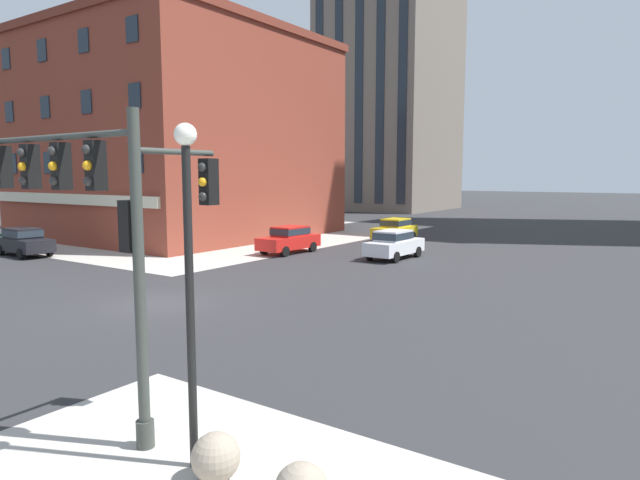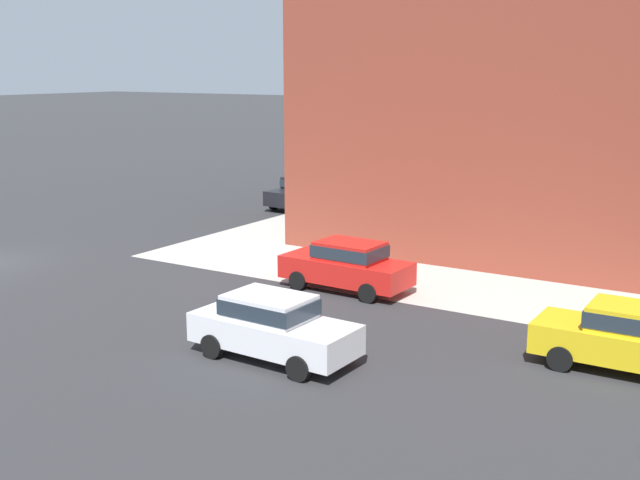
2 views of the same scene
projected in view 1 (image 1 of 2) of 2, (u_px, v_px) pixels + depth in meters
The scene contains 10 objects.
ground_plane at pixel (160, 303), 21.01m from camera, with size 320.00×320.00×0.00m, color #2D2D30.
sidewalk_far_corner at pixel (192, 231), 48.62m from camera, with size 32.00×32.00×0.02m, color #B7B2A8.
traffic_signal_main at pixel (100, 213), 10.28m from camera, with size 5.27×2.09×5.98m.
bollard_sphere_curb_a at pixel (216, 457), 8.77m from camera, with size 0.79×0.79×0.79m, color gray.
street_lamp_corner_near at pixel (189, 258), 8.83m from camera, with size 0.36×0.36×5.67m.
car_main_northbound_near at pixel (395, 229), 40.88m from camera, with size 1.91×4.41×1.68m.
car_main_southbound_far at pixel (24, 241), 33.44m from camera, with size 4.51×2.12×1.68m.
car_cross_westbound at pixel (394, 243), 32.21m from camera, with size 2.00×4.46×1.68m.
car_parked_curb at pixel (289, 239), 34.58m from camera, with size 2.01×4.46×1.68m.
storefront_block_near_corner at pixel (180, 137), 45.30m from camera, with size 20.00×20.25×15.93m.
Camera 1 is at (16.67, -13.53, 4.85)m, focal length 30.96 mm.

